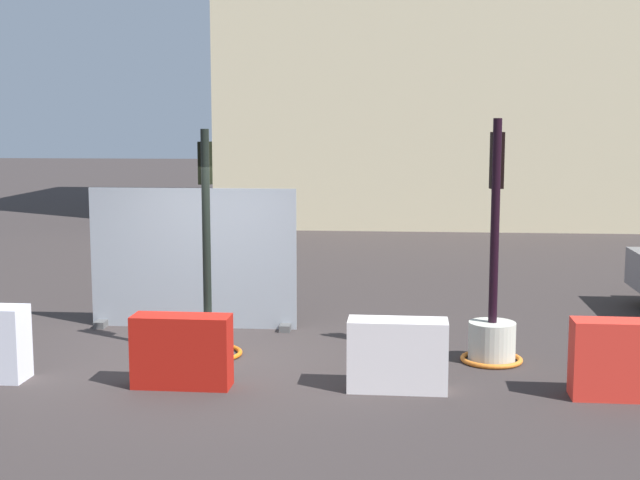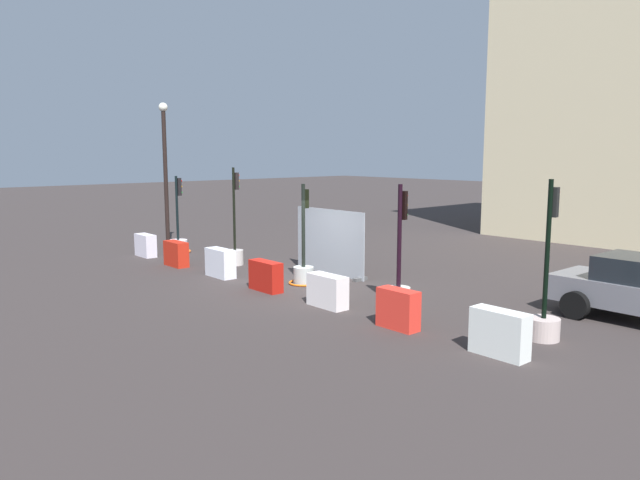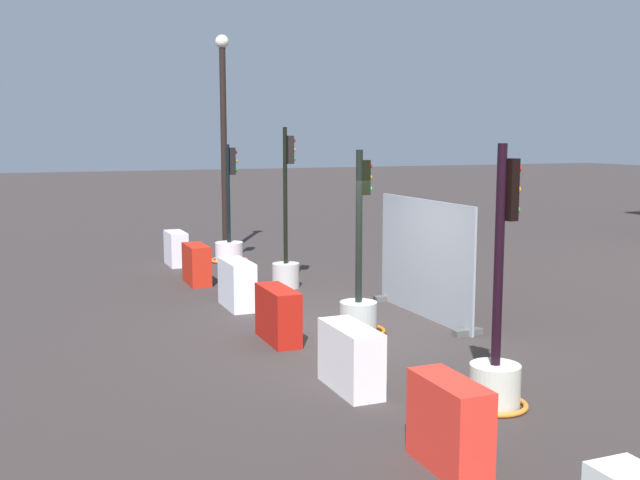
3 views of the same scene
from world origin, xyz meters
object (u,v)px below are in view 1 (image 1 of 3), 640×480
object	(u,v)px
construction_barrier_3	(182,351)
construction_barrier_5	(616,360)
traffic_light_3	(492,319)
traffic_light_2	(208,319)
construction_barrier_4	(397,355)

from	to	relation	value
construction_barrier_3	construction_barrier_5	size ratio (longest dim) A/B	1.15
traffic_light_3	construction_barrier_3	bearing A→B (deg)	-159.27
construction_barrier_3	construction_barrier_5	xyz separation A→B (m)	(4.94, -0.02, 0.02)
traffic_light_3	construction_barrier_5	distance (m)	1.88
traffic_light_3	traffic_light_2	bearing A→B (deg)	-179.88
construction_barrier_5	traffic_light_2	bearing A→B (deg)	163.96
traffic_light_2	construction_barrier_4	size ratio (longest dim) A/B	2.60
traffic_light_3	construction_barrier_4	xyz separation A→B (m)	(-1.22, -1.33, -0.14)
traffic_light_3	construction_barrier_5	world-z (taller)	traffic_light_3
traffic_light_2	construction_barrier_4	distance (m)	2.83
traffic_light_2	traffic_light_3	size ratio (longest dim) A/B	0.96
traffic_light_3	construction_barrier_4	size ratio (longest dim) A/B	2.71
construction_barrier_4	traffic_light_2	bearing A→B (deg)	152.12
traffic_light_2	construction_barrier_3	world-z (taller)	traffic_light_2
traffic_light_2	construction_barrier_3	bearing A→B (deg)	-90.32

